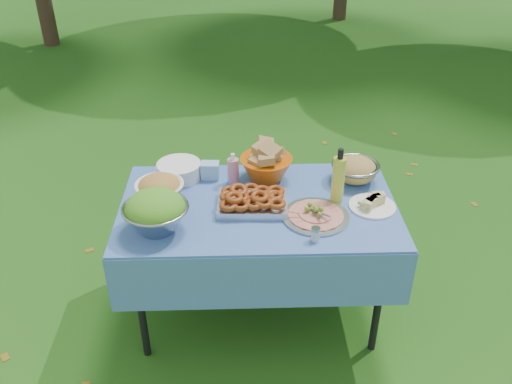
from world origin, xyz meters
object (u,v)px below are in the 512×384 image
plate_stack (179,170)px  pasta_bowl_steel (355,169)px  salad_bowl (156,211)px  bread_bowl (266,163)px  charcuterie_platter (316,211)px  picnic_table (258,260)px  oil_bottle (339,175)px

plate_stack → pasta_bowl_steel: 1.00m
salad_bowl → bread_bowl: salad_bowl is taller
pasta_bowl_steel → charcuterie_platter: pasta_bowl_steel is taller
plate_stack → bread_bowl: 0.50m
plate_stack → charcuterie_platter: size_ratio=0.72×
picnic_table → oil_bottle: size_ratio=4.75×
plate_stack → oil_bottle: size_ratio=0.81×
plate_stack → oil_bottle: 0.91m
charcuterie_platter → salad_bowl: bearing=-174.4°
plate_stack → charcuterie_platter: bearing=-30.4°
plate_stack → oil_bottle: oil_bottle is taller
picnic_table → bread_bowl: 0.55m
charcuterie_platter → oil_bottle: 0.23m
charcuterie_platter → plate_stack: bearing=149.6°
picnic_table → salad_bowl: (-0.51, -0.21, 0.49)m
bread_bowl → oil_bottle: (0.37, -0.25, 0.05)m
picnic_table → pasta_bowl_steel: 0.75m
picnic_table → oil_bottle: bearing=3.3°
salad_bowl → oil_bottle: (0.93, 0.23, 0.05)m
salad_bowl → oil_bottle: bearing=14.2°
bread_bowl → oil_bottle: oil_bottle is taller
bread_bowl → oil_bottle: bearing=-34.1°
pasta_bowl_steel → picnic_table: bearing=-157.3°
pasta_bowl_steel → oil_bottle: oil_bottle is taller
picnic_table → charcuterie_platter: charcuterie_platter is taller
plate_stack → pasta_bowl_steel: pasta_bowl_steel is taller
bread_bowl → salad_bowl: bearing=-139.3°
bread_bowl → plate_stack: bearing=177.3°
plate_stack → pasta_bowl_steel: size_ratio=0.95×
picnic_table → charcuterie_platter: bearing=-24.7°
bread_bowl → pasta_bowl_steel: bearing=-4.6°
plate_stack → salad_bowl: bearing=-97.3°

